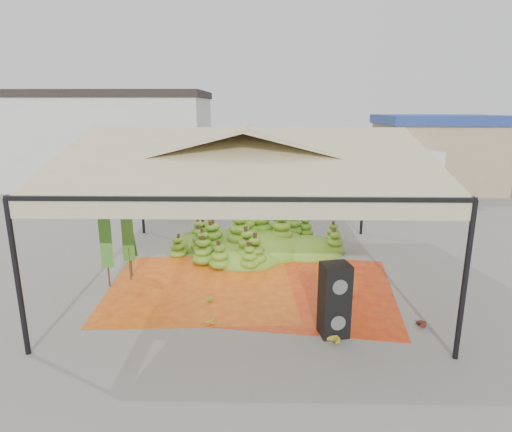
{
  "coord_description": "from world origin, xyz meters",
  "views": [
    {
      "loc": [
        0.44,
        -11.09,
        4.51
      ],
      "look_at": [
        0.2,
        1.5,
        1.3
      ],
      "focal_mm": 30.0,
      "sensor_mm": 36.0,
      "label": 1
    }
  ],
  "objects_px": {
    "vendor": "(281,212)",
    "banana_heap": "(260,230)",
    "truck_left": "(230,170)",
    "speaker_stack": "(334,300)",
    "truck_right": "(366,171)"
  },
  "relations": [
    {
      "from": "vendor",
      "to": "banana_heap",
      "type": "bearing_deg",
      "value": 77.86
    },
    {
      "from": "banana_heap",
      "to": "truck_left",
      "type": "bearing_deg",
      "value": 102.01
    },
    {
      "from": "banana_heap",
      "to": "truck_left",
      "type": "height_order",
      "value": "truck_left"
    },
    {
      "from": "speaker_stack",
      "to": "truck_right",
      "type": "relative_size",
      "value": 0.2
    },
    {
      "from": "speaker_stack",
      "to": "truck_left",
      "type": "distance_m",
      "value": 13.08
    },
    {
      "from": "banana_heap",
      "to": "vendor",
      "type": "relative_size",
      "value": 3.34
    },
    {
      "from": "vendor",
      "to": "truck_left",
      "type": "bearing_deg",
      "value": -53.62
    },
    {
      "from": "truck_right",
      "to": "truck_left",
      "type": "bearing_deg",
      "value": 170.72
    },
    {
      "from": "truck_left",
      "to": "truck_right",
      "type": "height_order",
      "value": "truck_left"
    },
    {
      "from": "banana_heap",
      "to": "truck_right",
      "type": "xyz_separation_m",
      "value": [
        5.04,
        7.21,
        0.91
      ]
    },
    {
      "from": "vendor",
      "to": "truck_left",
      "type": "height_order",
      "value": "truck_left"
    },
    {
      "from": "banana_heap",
      "to": "vendor",
      "type": "distance_m",
      "value": 1.65
    },
    {
      "from": "banana_heap",
      "to": "truck_left",
      "type": "distance_m",
      "value": 7.44
    },
    {
      "from": "truck_left",
      "to": "vendor",
      "type": "bearing_deg",
      "value": -68.3
    },
    {
      "from": "vendor",
      "to": "truck_right",
      "type": "height_order",
      "value": "truck_right"
    }
  ]
}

